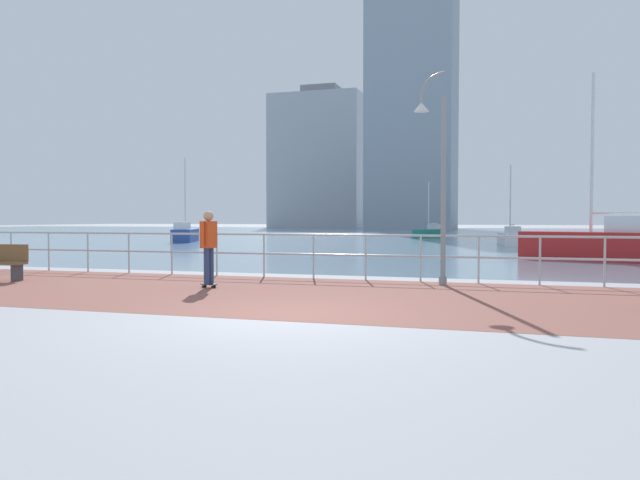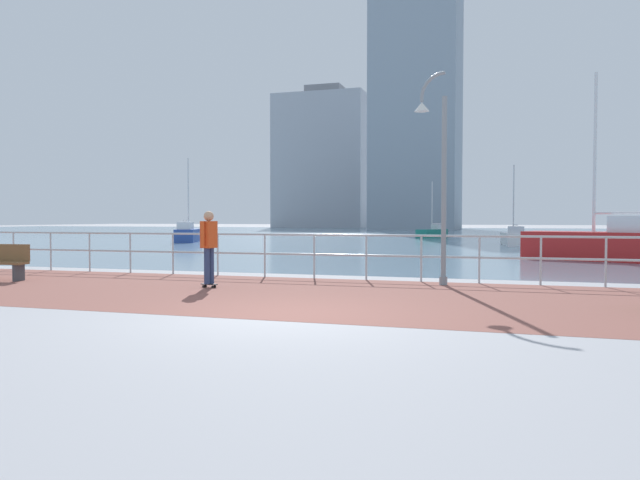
# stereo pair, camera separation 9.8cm
# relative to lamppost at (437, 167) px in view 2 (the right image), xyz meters

# --- Properties ---
(ground) EXTENTS (220.00, 220.00, 0.00)m
(ground) POSITION_rel_lamppost_xyz_m (-1.83, 34.71, -2.79)
(ground) COLOR #9E9EA3
(brick_paving) EXTENTS (28.00, 6.46, 0.01)m
(brick_paving) POSITION_rel_lamppost_xyz_m (-1.83, -2.65, -2.78)
(brick_paving) COLOR brown
(brick_paving) RESTS_ON ground
(harbor_water) EXTENTS (180.00, 88.00, 0.00)m
(harbor_water) POSITION_rel_lamppost_xyz_m (-1.83, 45.58, -2.78)
(harbor_water) COLOR #6B899E
(harbor_water) RESTS_ON ground
(waterfront_railing) EXTENTS (25.25, 0.06, 1.18)m
(waterfront_railing) POSITION_rel_lamppost_xyz_m (-1.83, 0.58, -1.98)
(waterfront_railing) COLOR #B2BCC1
(waterfront_railing) RESTS_ON ground
(lamppost) EXTENTS (0.81, 0.36, 5.04)m
(lamppost) POSITION_rel_lamppost_xyz_m (0.00, 0.00, 0.00)
(lamppost) COLOR gray
(lamppost) RESTS_ON ground
(skateboarder) EXTENTS (0.41, 0.56, 1.74)m
(skateboarder) POSITION_rel_lamppost_xyz_m (-4.87, -2.16, -1.74)
(skateboarder) COLOR black
(skateboarder) RESTS_ON ground
(sailboat_white) EXTENTS (1.48, 3.49, 4.76)m
(sailboat_white) POSITION_rel_lamppost_xyz_m (2.05, 22.88, -2.33)
(sailboat_white) COLOR white
(sailboat_white) RESTS_ON ground
(sailboat_red) EXTENTS (2.54, 4.23, 5.68)m
(sailboat_red) POSITION_rel_lamppost_xyz_m (-18.94, 21.85, -2.24)
(sailboat_red) COLOR #284799
(sailboat_red) RESTS_ON ground
(sailboat_gray) EXTENTS (5.21, 3.41, 7.03)m
(sailboat_gray) POSITION_rel_lamppost_xyz_m (4.92, 10.11, -2.11)
(sailboat_gray) COLOR #B21E1E
(sailboat_gray) RESTS_ON ground
(sailboat_ivory) EXTENTS (2.33, 3.39, 4.60)m
(sailboat_ivory) POSITION_rel_lamppost_xyz_m (-4.07, 35.28, -2.35)
(sailboat_ivory) COLOR #197266
(sailboat_ivory) RESTS_ON ground
(tower_brick) EXTENTS (16.19, 13.70, 25.43)m
(tower_brick) POSITION_rel_lamppost_xyz_m (-29.72, 90.89, 9.10)
(tower_brick) COLOR #A3A8B2
(tower_brick) RESTS_ON ground
(tower_steel) EXTENTS (11.84, 14.82, 40.98)m
(tower_steel) POSITION_rel_lamppost_xyz_m (-10.71, 74.02, 16.87)
(tower_steel) COLOR #8493A3
(tower_steel) RESTS_ON ground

